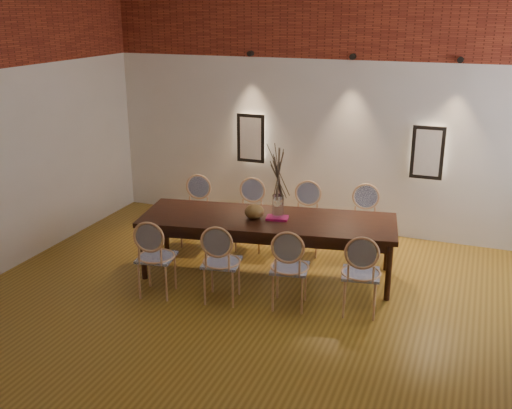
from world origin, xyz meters
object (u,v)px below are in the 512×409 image
(dining_table, at_px, (267,246))
(vase, at_px, (278,207))
(chair_far_b, at_px, (250,217))
(chair_far_c, at_px, (306,220))
(chair_near_a, at_px, (156,257))
(chair_far_a, at_px, (195,213))
(book, at_px, (277,218))
(chair_near_b, at_px, (222,262))
(chair_near_c, at_px, (290,268))
(chair_far_d, at_px, (364,224))
(chair_near_d, at_px, (361,273))
(bowl, at_px, (254,212))

(dining_table, relative_size, vase, 10.33)
(chair_far_b, height_order, chair_far_c, same)
(chair_near_a, distance_m, chair_far_a, 1.56)
(chair_far_a, height_order, book, chair_far_a)
(chair_far_a, bearing_deg, dining_table, 146.19)
(vase, bearing_deg, chair_near_b, -113.54)
(chair_near_b, bearing_deg, vase, 56.63)
(chair_near_a, bearing_deg, vase, 31.15)
(dining_table, height_order, vase, vase)
(chair_far_c, bearing_deg, chair_near_c, 90.00)
(chair_near_a, distance_m, chair_far_d, 2.80)
(chair_near_c, bearing_deg, book, 109.32)
(chair_near_a, xyz_separation_m, chair_far_c, (1.26, 1.80, 0.00))
(chair_near_a, relative_size, chair_near_b, 1.00)
(dining_table, bearing_deg, chair_near_b, -116.46)
(chair_near_b, relative_size, chair_far_b, 1.00)
(chair_near_d, bearing_deg, vase, 143.11)
(chair_far_d, bearing_deg, chair_near_b, 45.13)
(chair_near_a, xyz_separation_m, bowl, (0.87, 0.89, 0.37))
(chair_far_b, height_order, bowl, chair_far_b)
(chair_near_d, height_order, book, chair_near_d)
(chair_far_d, height_order, vase, vase)
(chair_far_d, bearing_deg, bowl, 32.15)
(chair_near_c, distance_m, vase, 0.93)
(chair_near_d, height_order, chair_far_d, same)
(chair_far_c, bearing_deg, vase, 71.38)
(chair_near_b, bearing_deg, chair_far_d, 45.13)
(chair_near_d, relative_size, chair_far_b, 1.00)
(chair_near_a, height_order, chair_near_b, same)
(chair_far_b, relative_size, book, 3.62)
(chair_far_c, height_order, book, chair_far_c)
(chair_far_a, xyz_separation_m, vase, (1.40, -0.55, 0.43))
(dining_table, relative_size, chair_near_c, 3.30)
(chair_far_b, distance_m, chair_far_c, 0.77)
(chair_near_a, relative_size, book, 3.62)
(chair_near_b, distance_m, chair_far_d, 2.20)
(chair_near_c, height_order, chair_far_b, same)
(chair_near_c, distance_m, bowl, 0.98)
(chair_near_b, relative_size, chair_far_d, 1.00)
(chair_far_a, bearing_deg, chair_near_d, 146.19)
(chair_far_d, relative_size, bowl, 3.92)
(chair_near_b, height_order, chair_far_d, same)
(chair_near_a, distance_m, vase, 1.56)
(chair_near_b, xyz_separation_m, chair_far_a, (-1.03, 1.40, 0.00))
(chair_near_d, relative_size, chair_far_c, 1.00)
(dining_table, height_order, chair_far_c, chair_far_c)
(bowl, bearing_deg, chair_near_c, -43.46)
(chair_near_c, bearing_deg, chair_near_a, -180.00)
(chair_near_a, bearing_deg, chair_near_d, 0.00)
(chair_near_c, distance_m, chair_far_c, 1.56)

